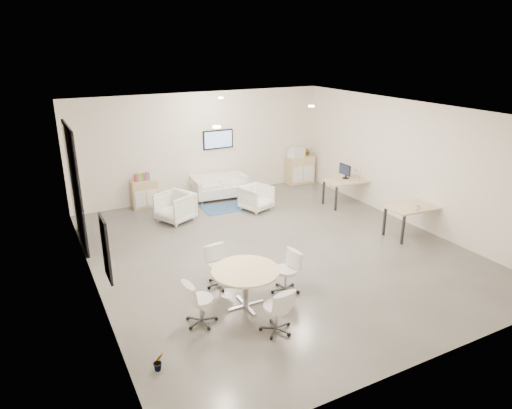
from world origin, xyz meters
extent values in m
cube|color=#504E49|center=(0.00, 0.00, -0.40)|extent=(8.00, 9.00, 0.80)
cube|color=white|center=(0.00, 0.00, 3.60)|extent=(8.00, 9.00, 0.80)
cube|color=white|center=(0.00, 4.90, 1.60)|extent=(8.00, 0.80, 3.20)
cube|color=white|center=(0.00, -4.90, 1.60)|extent=(8.00, 0.80, 3.20)
cube|color=white|center=(-4.40, 0.00, 1.60)|extent=(0.80, 9.00, 3.20)
cube|color=white|center=(4.40, 0.00, 1.60)|extent=(0.80, 9.00, 3.20)
cube|color=black|center=(-3.96, 2.50, 1.43)|extent=(0.02, 1.90, 2.85)
cube|color=black|center=(-3.94, 2.50, 2.81)|extent=(0.06, 1.90, 0.08)
cube|color=black|center=(-3.94, 1.59, 1.43)|extent=(0.06, 0.08, 2.85)
cube|color=black|center=(-3.94, 3.41, 1.43)|extent=(0.06, 0.08, 2.85)
cube|color=black|center=(-3.94, 2.65, 1.43)|extent=(0.06, 0.07, 2.85)
cube|color=#B2B2B7|center=(-3.90, 2.05, 1.05)|extent=(0.04, 0.60, 0.05)
cube|color=black|center=(-3.98, -1.60, 1.55)|extent=(0.04, 0.54, 1.04)
cube|color=white|center=(-3.95, -1.60, 1.55)|extent=(0.01, 0.46, 0.96)
cube|color=#CA3740|center=(-3.95, -1.60, 1.35)|extent=(0.01, 0.32, 0.30)
cube|color=black|center=(0.50, 4.46, 1.75)|extent=(0.98, 0.05, 0.58)
cube|color=#87B1EA|center=(0.50, 4.44, 1.75)|extent=(0.90, 0.01, 0.50)
cylinder|color=#FFEAC6|center=(-1.80, -1.00, 3.18)|extent=(0.14, 0.14, 0.03)
cylinder|color=#FFEAC6|center=(1.20, 0.50, 3.18)|extent=(0.14, 0.14, 0.03)
cylinder|color=#FFEAC6|center=(0.00, 3.00, 3.18)|extent=(0.14, 0.14, 0.03)
cube|color=tan|center=(-1.93, 4.29, 0.41)|extent=(0.72, 0.36, 0.81)
cube|color=white|center=(-2.10, 4.10, 0.32)|extent=(0.30, 0.02, 0.49)
cube|color=white|center=(-1.77, 4.10, 0.32)|extent=(0.30, 0.02, 0.49)
cube|color=tan|center=(3.40, 4.25, 0.47)|extent=(0.94, 0.44, 0.94)
cube|color=white|center=(3.18, 4.02, 0.37)|extent=(0.39, 0.02, 0.56)
cube|color=white|center=(3.61, 4.02, 0.37)|extent=(0.39, 0.02, 0.56)
cube|color=red|center=(-2.16, 4.29, 0.92)|extent=(0.04, 0.14, 0.22)
cube|color=#337FCC|center=(-2.10, 4.29, 0.92)|extent=(0.04, 0.14, 0.22)
cube|color=gold|center=(-2.05, 4.29, 0.92)|extent=(0.04, 0.14, 0.22)
cube|color=#4CB24C|center=(-1.99, 4.29, 0.92)|extent=(0.05, 0.14, 0.22)
cube|color=#CC6619|center=(-1.94, 4.29, 0.92)|extent=(0.04, 0.14, 0.22)
cube|color=purple|center=(-1.89, 4.29, 0.92)|extent=(0.04, 0.14, 0.22)
cube|color=#E54C7F|center=(-1.83, 4.29, 0.92)|extent=(0.04, 0.14, 0.22)
cube|color=teal|center=(-1.78, 4.29, 0.92)|extent=(0.04, 0.14, 0.22)
cube|color=white|center=(3.23, 4.25, 1.08)|extent=(0.53, 0.46, 0.28)
cube|color=white|center=(3.23, 4.25, 1.25)|extent=(0.39, 0.34, 0.06)
cube|color=white|center=(0.34, 4.04, 0.26)|extent=(1.71, 0.96, 0.31)
cube|color=white|center=(0.34, 4.36, 0.56)|extent=(1.65, 0.32, 0.31)
cube|color=white|center=(-0.41, 4.04, 0.41)|extent=(0.21, 0.83, 0.62)
cube|color=white|center=(1.09, 4.04, 0.41)|extent=(0.21, 0.83, 0.62)
cube|color=#294F7E|center=(0.12, 3.13, 0.01)|extent=(1.37, 0.95, 0.01)
imported|color=white|center=(-1.48, 2.83, 0.43)|extent=(1.08, 1.10, 0.87)
imported|color=white|center=(0.86, 2.59, 0.39)|extent=(0.95, 0.92, 0.78)
cube|color=tan|center=(3.51, 1.78, 0.73)|extent=(1.50, 0.85, 0.04)
cube|color=black|center=(2.84, 1.48, 0.35)|extent=(0.05, 0.05, 0.71)
cube|color=black|center=(4.18, 1.48, 0.35)|extent=(0.05, 0.05, 0.71)
cube|color=black|center=(2.84, 2.09, 0.35)|extent=(0.05, 0.05, 0.71)
cube|color=black|center=(4.18, 2.09, 0.35)|extent=(0.05, 0.05, 0.71)
cube|color=tan|center=(3.52, -0.83, 0.74)|extent=(1.50, 0.81, 0.04)
cube|color=black|center=(2.84, -1.15, 0.36)|extent=(0.05, 0.05, 0.72)
cube|color=black|center=(4.20, -1.15, 0.36)|extent=(0.05, 0.05, 0.72)
cube|color=black|center=(2.84, -0.52, 0.36)|extent=(0.05, 0.05, 0.72)
cube|color=black|center=(4.20, -0.52, 0.36)|extent=(0.05, 0.05, 0.72)
cylinder|color=black|center=(3.51, 1.93, 0.76)|extent=(0.20, 0.20, 0.02)
cube|color=black|center=(3.51, 1.93, 0.88)|extent=(0.04, 0.03, 0.24)
cube|color=black|center=(3.46, 1.93, 1.03)|extent=(0.03, 0.50, 0.32)
cylinder|color=tan|center=(-1.68, -1.86, 0.73)|extent=(1.23, 1.23, 0.04)
cylinder|color=#B2B2B7|center=(-1.68, -1.86, 0.35)|extent=(0.10, 0.10, 0.71)
cube|color=#B2B2B7|center=(-1.68, -1.86, 0.01)|extent=(0.72, 0.06, 0.03)
cube|color=#B2B2B7|center=(-1.68, -1.86, 0.01)|extent=(0.06, 0.72, 0.03)
imported|color=#3F7F3F|center=(3.70, 4.26, 1.05)|extent=(0.32, 0.34, 0.22)
imported|color=#3F7F3F|center=(-3.59, -2.81, 0.07)|extent=(0.19, 0.31, 0.13)
imported|color=white|center=(3.33, -1.05, 0.83)|extent=(0.14, 0.12, 0.13)
camera|label=1|loc=(-4.87, -8.39, 4.59)|focal=32.00mm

